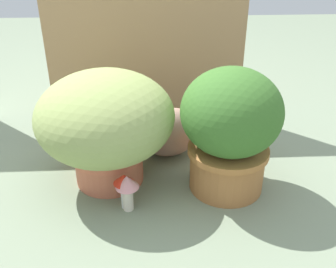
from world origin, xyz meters
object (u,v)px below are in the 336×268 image
at_px(mushroom_ornament_red, 123,184).
at_px(mushroom_ornament_pink, 127,187).
at_px(cat, 173,129).
at_px(leafy_planter, 230,127).
at_px(grass_planter, 106,122).

distance_m(mushroom_ornament_red, mushroom_ornament_pink, 0.02).
relative_size(cat, mushroom_ornament_pink, 2.72).
bearing_deg(mushroom_ornament_pink, leafy_planter, 17.90).
xyz_separation_m(leafy_planter, mushroom_ornament_red, (-0.39, -0.11, -0.16)).
xyz_separation_m(cat, mushroom_ornament_pink, (-0.19, -0.37, -0.02)).
xyz_separation_m(leafy_planter, cat, (-0.19, 0.25, -0.14)).
distance_m(leafy_planter, mushroom_ornament_red, 0.43).
relative_size(grass_planter, mushroom_ornament_pink, 3.59).
height_order(cat, mushroom_ornament_red, cat).
relative_size(leafy_planter, mushroom_ornament_pink, 3.35).
distance_m(grass_planter, cat, 0.35).
height_order(grass_planter, mushroom_ornament_red, grass_planter).
bearing_deg(mushroom_ornament_pink, cat, 63.52).
relative_size(mushroom_ornament_red, mushroom_ornament_pink, 0.99).
bearing_deg(grass_planter, cat, 34.20).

